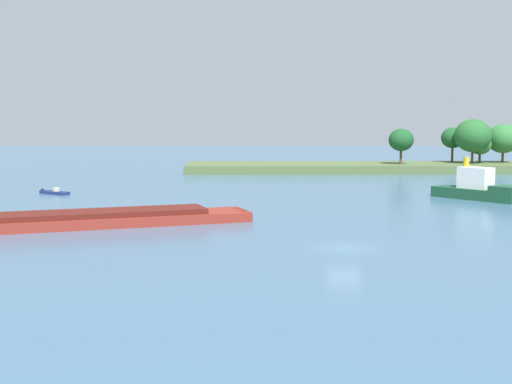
# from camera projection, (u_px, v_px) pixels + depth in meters

# --- Properties ---
(ground_plane) EXTENTS (400.00, 400.00, 0.00)m
(ground_plane) POSITION_uv_depth(u_px,v_px,m) (344.00, 248.00, 53.38)
(ground_plane) COLOR #3D607F
(treeline_island) EXTENTS (82.66, 15.19, 9.73)m
(treeline_island) POSITION_uv_depth(u_px,v_px,m) (428.00, 159.00, 130.43)
(treeline_island) COLOR #4C6038
(treeline_island) RESTS_ON ground
(fishing_skiff) EXTENTS (4.48, 3.75, 0.88)m
(fishing_skiff) POSITION_uv_depth(u_px,v_px,m) (54.00, 192.00, 91.37)
(fishing_skiff) COLOR navy
(fishing_skiff) RESTS_ON ground
(cargo_barge) EXTENTS (38.03, 16.89, 5.50)m
(cargo_barge) POSITION_uv_depth(u_px,v_px,m) (28.00, 220.00, 62.29)
(cargo_barge) COLOR maroon
(cargo_barge) RESTS_ON ground
(tugboat) EXTENTS (9.71, 10.92, 5.11)m
(tugboat) POSITION_uv_depth(u_px,v_px,m) (479.00, 189.00, 85.29)
(tugboat) COLOR #19472D
(tugboat) RESTS_ON ground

